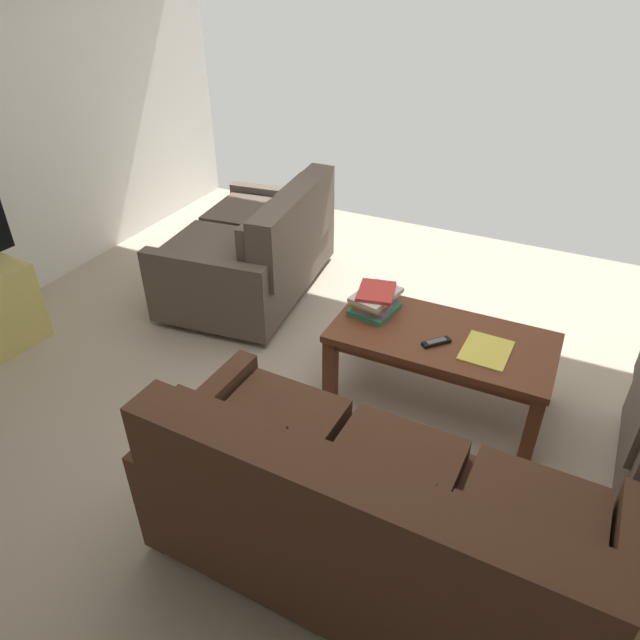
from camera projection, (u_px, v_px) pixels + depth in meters
ground_plane at (351, 403)px, 3.31m from camera, size 5.45×5.16×0.01m
sofa_main at (371, 522)px, 2.18m from camera, size 1.83×0.88×0.90m
loveseat_near at (256, 249)px, 4.18m from camera, size 1.04×1.49×0.83m
coffee_table at (441, 345)px, 3.13m from camera, size 1.19×0.60×0.45m
book_stack at (375, 300)px, 3.27m from camera, size 0.26×0.33×0.13m
tv_remote at (436, 342)px, 3.02m from camera, size 0.14×0.15×0.02m
loose_magazine at (486, 350)px, 2.97m from camera, size 0.25×0.30×0.01m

